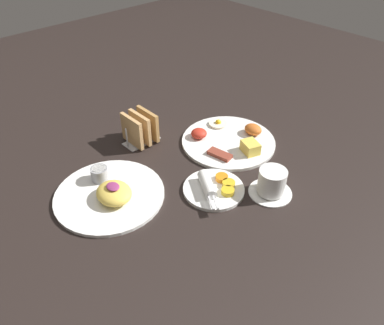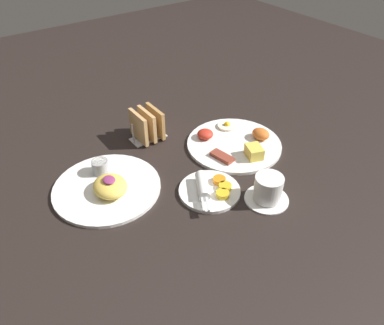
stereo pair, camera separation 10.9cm
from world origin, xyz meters
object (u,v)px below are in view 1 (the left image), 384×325
plate_condiments (214,188)px  toast_rack (140,129)px  coffee_cup (272,183)px  plate_breakfast (229,140)px  plate_foreground (110,193)px

plate_condiments → toast_rack: toast_rack is taller
coffee_cup → plate_condiments: bearing=-136.5°
plate_breakfast → plate_condiments: 0.25m
toast_rack → plate_foreground: bearing=-55.0°
plate_breakfast → plate_foreground: plate_foreground is taller
plate_condiments → toast_rack: 0.33m
plate_foreground → coffee_cup: bearing=48.7°
plate_breakfast → toast_rack: 0.29m
plate_condiments → plate_foreground: bearing=-128.4°
toast_rack → coffee_cup: (0.45, 0.11, -0.01)m
plate_breakfast → coffee_cup: size_ratio=2.54×
plate_condiments → toast_rack: bearing=179.9°
plate_breakfast → plate_foreground: bearing=-95.9°
plate_condiments → plate_foreground: (-0.18, -0.22, 0.00)m
plate_foreground → coffee_cup: (0.29, 0.33, 0.02)m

